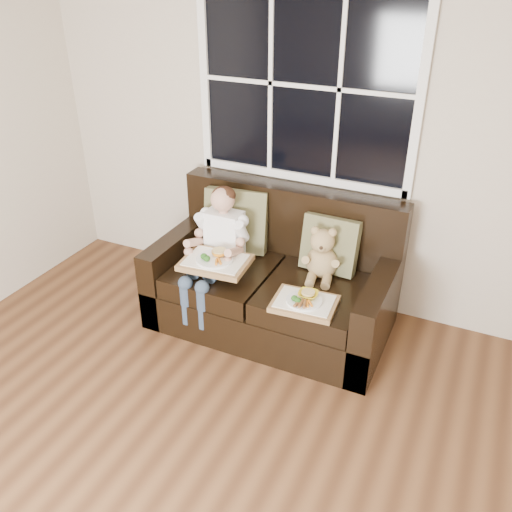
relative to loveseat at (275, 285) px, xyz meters
The scene contains 9 objects.
room_walls 2.40m from the loveseat, 85.44° to the right, with size 4.52×5.02×2.71m.
window_back 1.42m from the loveseat, 90.00° to the left, with size 1.62×0.04×1.37m.
loveseat is the anchor object (origin of this frame).
pillow_left 0.56m from the loveseat, 158.50° to the left, with size 0.51×0.31×0.49m.
pillow_right 0.51m from the loveseat, 23.52° to the left, with size 0.40×0.19×0.41m.
child 0.54m from the loveseat, 163.31° to the right, with size 0.38×0.60×0.87m.
teddy_bear 0.45m from the loveseat, ahead, with size 0.26×0.31×0.40m.
tray_left 0.51m from the loveseat, 139.41° to the right, with size 0.49×0.39×0.10m.
tray_right 0.54m from the loveseat, 44.85° to the right, with size 0.43×0.34×0.09m.
Camera 1 is at (1.14, -1.10, 2.45)m, focal length 38.00 mm.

